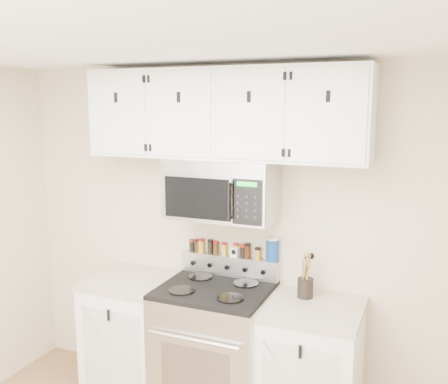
% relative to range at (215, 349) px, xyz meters
% --- Properties ---
extents(back_wall, '(3.50, 0.01, 2.50)m').
position_rel_range_xyz_m(back_wall, '(0.00, 0.32, 0.76)').
color(back_wall, beige).
rests_on(back_wall, floor).
extents(ceiling, '(3.50, 3.50, 0.01)m').
position_rel_range_xyz_m(ceiling, '(0.00, -1.43, 2.01)').
color(ceiling, white).
rests_on(ceiling, back_wall).
extents(range, '(0.76, 0.65, 1.10)m').
position_rel_range_xyz_m(range, '(0.00, 0.00, 0.00)').
color(range, '#B7B7BA').
rests_on(range, floor).
extents(base_cabinet_left, '(0.64, 0.62, 0.92)m').
position_rel_range_xyz_m(base_cabinet_left, '(-0.69, 0.02, -0.03)').
color(base_cabinet_left, white).
rests_on(base_cabinet_left, floor).
extents(base_cabinet_right, '(0.64, 0.62, 0.92)m').
position_rel_range_xyz_m(base_cabinet_right, '(0.69, 0.02, -0.03)').
color(base_cabinet_right, white).
rests_on(base_cabinet_right, floor).
extents(microwave, '(0.76, 0.44, 0.42)m').
position_rel_range_xyz_m(microwave, '(0.00, 0.13, 1.14)').
color(microwave, '#9E9EA3').
rests_on(microwave, back_wall).
extents(upper_cabinets, '(2.00, 0.35, 0.62)m').
position_rel_range_xyz_m(upper_cabinets, '(-0.00, 0.15, 1.66)').
color(upper_cabinets, white).
rests_on(upper_cabinets, back_wall).
extents(utensil_crock, '(0.11, 0.11, 0.31)m').
position_rel_range_xyz_m(utensil_crock, '(0.61, 0.14, 0.51)').
color(utensil_crock, black).
rests_on(utensil_crock, base_cabinet_right).
extents(kitchen_timer, '(0.07, 0.06, 0.07)m').
position_rel_range_xyz_m(kitchen_timer, '(0.04, 0.28, 0.65)').
color(kitchen_timer, white).
rests_on(kitchen_timer, range).
extents(salt_canister, '(0.09, 0.09, 0.17)m').
position_rel_range_xyz_m(salt_canister, '(0.33, 0.28, 0.70)').
color(salt_canister, navy).
rests_on(salt_canister, range).
extents(spice_jar_0, '(0.04, 0.04, 0.09)m').
position_rel_range_xyz_m(spice_jar_0, '(-0.31, 0.28, 0.66)').
color(spice_jar_0, black).
rests_on(spice_jar_0, range).
extents(spice_jar_1, '(0.04, 0.04, 0.10)m').
position_rel_range_xyz_m(spice_jar_1, '(-0.26, 0.28, 0.66)').
color(spice_jar_1, '#3E220E').
rests_on(spice_jar_1, range).
extents(spice_jar_2, '(0.05, 0.05, 0.10)m').
position_rel_range_xyz_m(spice_jar_2, '(-0.23, 0.28, 0.67)').
color(spice_jar_2, gold).
rests_on(spice_jar_2, range).
extents(spice_jar_3, '(0.04, 0.04, 0.11)m').
position_rel_range_xyz_m(spice_jar_3, '(-0.16, 0.28, 0.67)').
color(spice_jar_3, black).
rests_on(spice_jar_3, range).
extents(spice_jar_4, '(0.04, 0.04, 0.10)m').
position_rel_range_xyz_m(spice_jar_4, '(-0.11, 0.28, 0.66)').
color(spice_jar_4, '#472511').
rests_on(spice_jar_4, range).
extents(spice_jar_5, '(0.04, 0.04, 0.10)m').
position_rel_range_xyz_m(spice_jar_5, '(-0.05, 0.28, 0.66)').
color(spice_jar_5, gold).
rests_on(spice_jar_5, range).
extents(spice_jar_6, '(0.04, 0.04, 0.10)m').
position_rel_range_xyz_m(spice_jar_6, '(0.05, 0.28, 0.66)').
color(spice_jar_6, gold).
rests_on(spice_jar_6, range).
extents(spice_jar_7, '(0.04, 0.04, 0.10)m').
position_rel_range_xyz_m(spice_jar_7, '(0.10, 0.28, 0.66)').
color(spice_jar_7, black).
rests_on(spice_jar_7, range).
extents(spice_jar_8, '(0.05, 0.05, 0.11)m').
position_rel_range_xyz_m(spice_jar_8, '(0.14, 0.28, 0.67)').
color(spice_jar_8, '#3C1C0E').
rests_on(spice_jar_8, range).
extents(spice_jar_9, '(0.04, 0.04, 0.09)m').
position_rel_range_xyz_m(spice_jar_9, '(0.22, 0.28, 0.66)').
color(spice_jar_9, orange).
rests_on(spice_jar_9, range).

